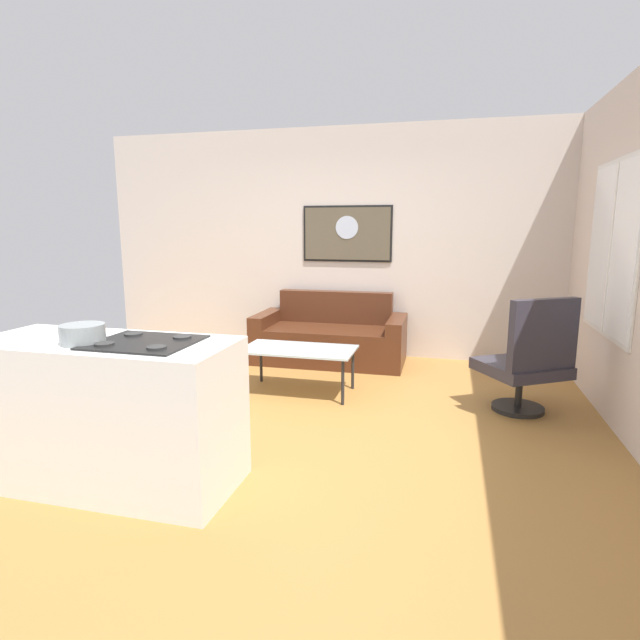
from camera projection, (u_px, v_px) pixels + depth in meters
name	position (u px, v px, depth m)	size (l,w,h in m)	color
ground	(286.00, 422.00, 4.25)	(6.40, 6.40, 0.04)	#A37237
back_wall	(345.00, 243.00, 6.30)	(6.40, 0.05, 2.80)	beige
couch	(330.00, 339.00, 6.09)	(1.78, 0.85, 0.81)	#4A2515
coffee_table	(299.00, 352.00, 4.90)	(1.08, 0.58, 0.44)	silver
armchair	(529.00, 360.00, 4.31)	(0.86, 0.86, 1.03)	black
kitchen_counter	(108.00, 412.00, 3.16)	(1.61, 0.69, 0.94)	white
mixing_bowl	(83.00, 334.00, 2.99)	(0.26, 0.26, 0.12)	gray
wall_painting	(347.00, 234.00, 6.23)	(1.11, 0.03, 0.69)	black
window	(612.00, 249.00, 4.21)	(0.03, 1.34, 1.47)	silver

